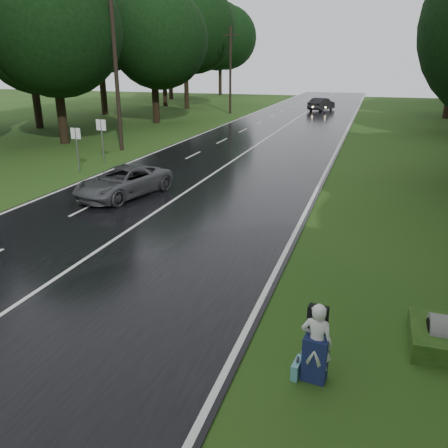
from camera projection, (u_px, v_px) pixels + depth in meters
The scene contains 15 objects.
ground at pixel (3, 315), 11.03m from camera, with size 160.00×160.00×0.00m, color #274715.
road at pixel (237, 158), 28.93m from camera, with size 12.00×140.00×0.04m, color black.
lane_center at pixel (237, 158), 28.93m from camera, with size 0.12×140.00×0.01m, color silver.
grey_car at pixel (123, 182), 20.47m from camera, with size 2.21×4.80×1.33m, color #434548.
far_car at pixel (321, 104), 57.06m from camera, with size 1.65×4.72×1.56m, color black.
hitchhiker at pixel (316, 345), 8.55m from camera, with size 0.65×0.59×1.65m.
suitcase at pixel (297, 368), 8.86m from camera, with size 0.13×0.46×0.33m, color teal.
utility_pole_mid at pixel (122, 150), 31.74m from camera, with size 1.80×0.28×10.85m, color black, non-canonical shape.
utility_pole_far at pixel (230, 113), 54.51m from camera, with size 1.80×0.28×9.67m, color black, non-canonical shape.
road_sign_a at pixel (80, 173), 25.24m from camera, with size 0.59×0.10×2.45m, color white, non-canonical shape.
road_sign_b at pixel (104, 164), 27.48m from camera, with size 0.63×0.10×2.62m, color white, non-canonical shape.
tree_left_d at pixel (65, 143), 34.38m from camera, with size 8.68×8.68×13.56m, color black, non-canonical shape.
tree_left_e at pixel (157, 123), 45.91m from camera, with size 8.47×8.47×13.24m, color black, non-canonical shape.
tree_left_f at pixel (187, 109), 59.94m from camera, with size 10.84×10.84×16.94m, color black, non-canonical shape.
tree_right_f at pixel (445, 118), 49.60m from camera, with size 9.02×9.02×14.09m, color black, non-canonical shape.
Camera 1 is at (8.08, -7.51, 5.78)m, focal length 36.47 mm.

